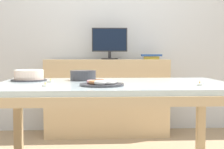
{
  "coord_description": "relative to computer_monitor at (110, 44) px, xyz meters",
  "views": [
    {
      "loc": [
        -0.14,
        -2.31,
        0.97
      ],
      "look_at": [
        -0.01,
        0.04,
        0.82
      ],
      "focal_mm": 50.0,
      "sensor_mm": 36.0,
      "label": 1
    }
  ],
  "objects": [
    {
      "name": "wall_back",
      "position": [
        -0.03,
        0.3,
        0.2
      ],
      "size": [
        8.0,
        0.1,
        2.6
      ],
      "primitive_type": "cube",
      "color": "silver",
      "rests_on": "ground"
    },
    {
      "name": "sideboard",
      "position": [
        -0.03,
        0.0,
        -0.65
      ],
      "size": [
        1.46,
        0.44,
        0.91
      ],
      "color": "#D1B284",
      "rests_on": "ground"
    },
    {
      "name": "plate_stack",
      "position": [
        -0.27,
        -1.19,
        -0.3
      ],
      "size": [
        0.21,
        0.21,
        0.08
      ],
      "color": "#333338",
      "rests_on": "dining_table"
    },
    {
      "name": "computer_monitor",
      "position": [
        0.0,
        0.0,
        0.0
      ],
      "size": [
        0.42,
        0.2,
        0.38
      ],
      "color": "#262628",
      "rests_on": "sideboard"
    },
    {
      "name": "tealight_near_front",
      "position": [
        0.53,
        -1.7,
        -0.33
      ],
      "size": [
        0.04,
        0.04,
        0.04
      ],
      "color": "silver",
      "rests_on": "dining_table"
    },
    {
      "name": "tealight_right_edge",
      "position": [
        -0.5,
        -1.71,
        -0.33
      ],
      "size": [
        0.04,
        0.04,
        0.04
      ],
      "color": "silver",
      "rests_on": "dining_table"
    },
    {
      "name": "cake_chocolate_round",
      "position": [
        -0.71,
        -1.22,
        -0.3
      ],
      "size": [
        0.29,
        0.29,
        0.09
      ],
      "color": "#333338",
      "rests_on": "dining_table"
    },
    {
      "name": "book_stack",
      "position": [
        0.51,
        0.0,
        -0.16
      ],
      "size": [
        0.25,
        0.19,
        0.06
      ],
      "color": "#B29933",
      "rests_on": "sideboard"
    },
    {
      "name": "dining_table",
      "position": [
        -0.03,
        -1.44,
        -0.43
      ],
      "size": [
        1.77,
        1.05,
        0.76
      ],
      "color": "silver",
      "rests_on": "ground"
    },
    {
      "name": "pastry_platter",
      "position": [
        -0.13,
        -1.66,
        -0.33
      ],
      "size": [
        0.3,
        0.3,
        0.04
      ],
      "color": "#333338",
      "rests_on": "dining_table"
    },
    {
      "name": "tealight_near_cakes",
      "position": [
        -0.51,
        -1.4,
        -0.33
      ],
      "size": [
        0.04,
        0.04,
        0.04
      ],
      "color": "silver",
      "rests_on": "dining_table"
    }
  ]
}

